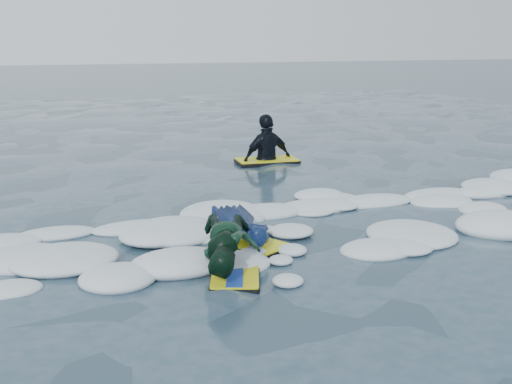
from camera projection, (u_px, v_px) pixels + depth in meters
The scene contains 5 objects.
ground at pixel (280, 254), 7.37m from camera, with size 120.00×120.00×0.00m, color #173037.
foam_band at pixel (250, 230), 8.32m from camera, with size 12.00×3.10×0.30m, color silver, non-canonical shape.
prone_woman_unit at pixel (243, 227), 7.78m from camera, with size 0.94×1.53×0.37m.
prone_child_unit at pixel (230, 248), 6.73m from camera, with size 1.12×1.51×0.54m.
waiting_rider_unit at pixel (267, 160), 12.74m from camera, with size 1.27×0.76×1.83m.
Camera 1 is at (-2.66, -6.49, 2.40)m, focal length 45.00 mm.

